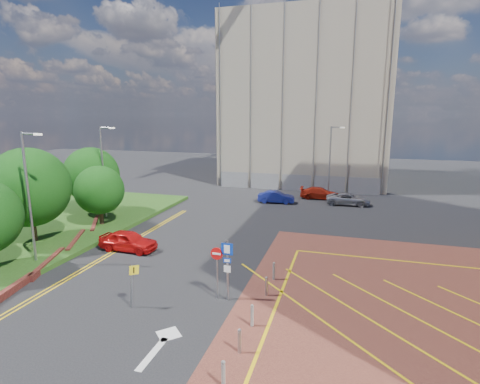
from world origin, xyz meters
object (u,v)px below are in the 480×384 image
at_px(tree_d, 91,175).
at_px(car_red_left, 128,241).
at_px(tree_b, 29,187).
at_px(warning_sign, 132,281).
at_px(tree_c, 99,190).
at_px(lamp_left_far, 104,169).
at_px(sign_cluster, 223,264).
at_px(car_red_back, 320,193).
at_px(car_blue_back, 276,197).
at_px(lamp_left_near, 29,192).
at_px(car_silver_back, 348,199).
at_px(lamp_back, 331,158).

height_order(tree_d, car_red_left, tree_d).
xyz_separation_m(tree_b, warning_sign, (11.85, -6.04, -2.81)).
height_order(tree_c, lamp_left_far, lamp_left_far).
distance_m(tree_c, sign_cluster, 16.53).
relative_size(car_red_left, car_red_back, 0.92).
distance_m(warning_sign, car_blue_back, 24.00).
xyz_separation_m(tree_b, car_red_left, (7.17, 0.87, -3.54)).
xyz_separation_m(tree_d, lamp_left_near, (4.08, -11.00, 0.79)).
distance_m(lamp_left_near, car_silver_back, 29.17).
bearing_deg(tree_d, lamp_left_far, -25.68).
bearing_deg(sign_cluster, car_blue_back, 93.80).
xyz_separation_m(sign_cluster, car_red_back, (2.92, 25.13, -1.31)).
relative_size(tree_d, car_silver_back, 1.37).
bearing_deg(lamp_left_near, sign_cluster, -4.56).
xyz_separation_m(sign_cluster, car_silver_back, (5.94, 23.08, -1.34)).
xyz_separation_m(lamp_left_near, car_red_back, (15.64, 24.11, -4.02)).
bearing_deg(warning_sign, car_red_left, 124.14).
xyz_separation_m(car_blue_back, car_silver_back, (7.39, 1.25, -0.02)).
bearing_deg(tree_b, sign_cluster, -14.26).
bearing_deg(car_red_left, warning_sign, -144.27).
relative_size(tree_b, car_red_left, 1.65).
xyz_separation_m(sign_cluster, car_red_left, (-8.63, 4.88, -1.26)).
bearing_deg(tree_d, sign_cluster, -35.58).
bearing_deg(car_red_left, tree_d, 50.45).
xyz_separation_m(tree_b, tree_c, (2.00, 5.00, -1.04)).
distance_m(tree_b, lamp_left_near, 4.32).
relative_size(lamp_back, car_blue_back, 2.07).
relative_size(lamp_left_near, car_blue_back, 2.07).
xyz_separation_m(car_blue_back, car_red_back, (4.37, 3.29, 0.01)).
height_order(car_red_left, car_silver_back, car_red_left).
height_order(warning_sign, car_silver_back, warning_sign).
height_order(tree_d, lamp_left_near, lamp_left_near).
height_order(tree_b, car_red_back, tree_b).
xyz_separation_m(car_red_left, car_silver_back, (14.57, 18.20, -0.08)).
bearing_deg(warning_sign, sign_cluster, 27.16).
relative_size(tree_b, car_red_back, 1.52).
xyz_separation_m(tree_d, car_blue_back, (15.35, 9.82, -3.23)).
relative_size(tree_b, lamp_back, 0.84).
relative_size(lamp_back, car_red_left, 1.96).
bearing_deg(sign_cluster, warning_sign, -152.84).
xyz_separation_m(lamp_left_near, lamp_left_far, (-2.00, 10.00, 0.00)).
relative_size(lamp_back, car_silver_back, 1.80).
bearing_deg(sign_cluster, tree_d, 144.42).
xyz_separation_m(lamp_left_far, car_blue_back, (13.27, 10.82, -4.02)).
relative_size(warning_sign, car_blue_back, 0.58).
xyz_separation_m(warning_sign, car_red_back, (6.87, 27.15, -0.79)).
bearing_deg(car_red_back, warning_sign, 164.12).
distance_m(tree_d, warning_sign, 19.19).
bearing_deg(sign_cluster, lamp_left_far, 143.18).
xyz_separation_m(tree_c, lamp_left_far, (-0.92, 2.00, 1.47)).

